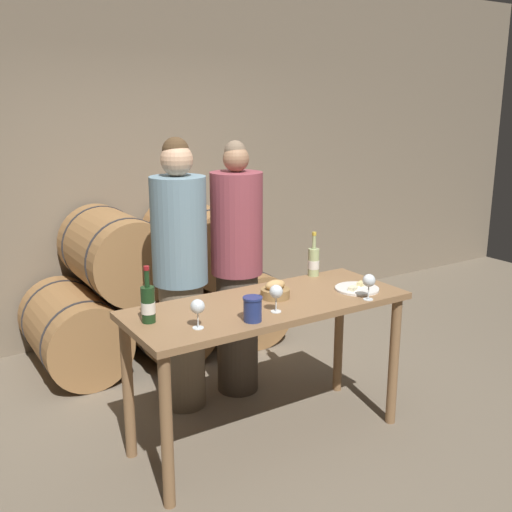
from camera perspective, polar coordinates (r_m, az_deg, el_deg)
name	(u,v)px	position (r m, az deg, el deg)	size (l,w,h in m)	color
ground_plane	(267,438)	(3.93, 1.08, -16.91)	(10.00, 10.00, 0.00)	#726654
stone_wall_back	(126,154)	(5.38, -12.25, 9.44)	(10.00, 0.12, 3.20)	#7F705B
barrel_stack	(159,287)	(5.03, -9.22, -2.96)	(2.10, 0.96, 1.23)	#9E7042
tasting_table	(268,322)	(3.58, 1.14, -6.30)	(1.70, 0.66, 0.90)	olive
person_left	(180,275)	(3.98, -7.21, -1.83)	(0.36, 0.36, 1.83)	#756651
person_right	(237,269)	(4.18, -1.83, -1.25)	(0.36, 0.36, 1.80)	#4C4238
wine_bottle_red	(148,304)	(3.24, -10.24, -4.51)	(0.08, 0.08, 0.31)	#193819
wine_bottle_white	(314,262)	(4.05, 5.51, -0.53)	(0.08, 0.08, 0.30)	#ADBC7F
blue_crock	(253,308)	(3.21, -0.33, -4.98)	(0.11, 0.11, 0.14)	navy
bread_basket	(275,291)	(3.60, 1.84, -3.35)	(0.18, 0.18, 0.11)	olive
cheese_plate	(357,288)	(3.81, 9.59, -3.07)	(0.28, 0.28, 0.04)	white
wine_glass_far_left	(198,307)	(3.12, -5.58, -4.88)	(0.08, 0.08, 0.16)	white
wine_glass_left	(276,292)	(3.34, 1.93, -3.47)	(0.08, 0.08, 0.16)	white
wine_glass_center	(369,281)	(3.60, 10.71, -2.36)	(0.08, 0.08, 0.16)	white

